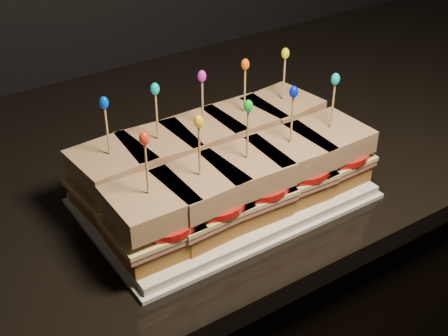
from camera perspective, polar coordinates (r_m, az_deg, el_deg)
granite_slab at (r=1.04m, az=-4.16°, el=1.22°), size 2.35×0.72×0.03m
platter at (r=0.90m, az=0.00°, el=-2.48°), size 0.38×0.24×0.02m
platter_rim at (r=0.90m, az=0.00°, el=-2.79°), size 0.39×0.25×0.01m
sandwich_0_bread_bot at (r=0.87m, az=-9.95°, el=-2.60°), size 0.10×0.10×0.03m
sandwich_0_ham at (r=0.86m, az=-10.06°, el=-1.67°), size 0.11×0.11×0.01m
sandwich_0_cheese at (r=0.85m, az=-10.10°, el=-1.28°), size 0.11×0.11×0.01m
sandwich_0_tomato at (r=0.85m, az=-9.25°, el=-0.80°), size 0.09×0.09×0.01m
sandwich_0_bread_top at (r=0.84m, az=-10.29°, el=0.32°), size 0.10×0.10×0.03m
sandwich_0_pick at (r=0.81m, az=-10.60°, el=3.06°), size 0.00×0.00×0.09m
sandwich_0_frill at (r=0.79m, az=-10.92°, el=5.89°), size 0.01×0.01×0.02m
sandwich_1_bread_bot at (r=0.89m, az=-5.78°, el=-1.14°), size 0.10×0.10×0.03m
sandwich_1_ham at (r=0.88m, az=-5.84°, el=-0.22°), size 0.11×0.11×0.01m
sandwich_1_cheese at (r=0.88m, az=-5.87°, el=0.16°), size 0.11×0.11×0.01m
sandwich_1_tomato at (r=0.87m, az=-5.02°, el=0.63°), size 0.09×0.09×0.01m
sandwich_1_bread_top at (r=0.86m, az=-5.97°, el=1.74°), size 0.10×0.10×0.03m
sandwich_1_pick at (r=0.84m, az=-6.15°, el=4.44°), size 0.00×0.00×0.09m
sandwich_1_frill at (r=0.82m, az=-6.33°, el=7.21°), size 0.01×0.01×0.02m
sandwich_2_bread_bot at (r=0.92m, az=-1.86°, el=0.24°), size 0.10×0.10×0.03m
sandwich_2_ham at (r=0.91m, az=-1.88°, el=1.14°), size 0.11×0.10×0.01m
sandwich_2_cheese at (r=0.91m, az=-1.89°, el=1.52°), size 0.11×0.10×0.01m
sandwich_2_tomato at (r=0.91m, az=-1.05°, el=1.98°), size 0.09×0.09×0.01m
sandwich_2_bread_top at (r=0.89m, az=-1.92°, el=3.06°), size 0.10×0.10×0.03m
sandwich_2_pick at (r=0.87m, az=-1.98°, el=5.70°), size 0.00×0.00×0.09m
sandwich_2_frill at (r=0.85m, az=-2.03°, el=8.40°), size 0.01×0.01×0.02m
sandwich_3_bread_bot at (r=0.95m, az=1.80°, el=1.52°), size 0.09×0.09×0.03m
sandwich_3_ham at (r=0.95m, az=1.82°, el=2.40°), size 0.10×0.10×0.01m
sandwich_3_cheese at (r=0.94m, az=1.82°, el=2.77°), size 0.11×0.10×0.01m
sandwich_3_tomato at (r=0.94m, az=2.64°, el=3.22°), size 0.09×0.09×0.01m
sandwich_3_bread_top at (r=0.93m, az=1.85°, el=4.28°), size 0.10×0.10×0.03m
sandwich_3_pick at (r=0.91m, az=1.90°, el=6.85°), size 0.00×0.00×0.09m
sandwich_3_frill at (r=0.89m, az=1.96°, el=9.46°), size 0.01×0.01×0.02m
sandwich_4_bread_bot at (r=0.99m, az=5.20°, el=2.71°), size 0.10×0.10×0.03m
sandwich_4_ham at (r=0.98m, az=5.25°, el=3.57°), size 0.11×0.11×0.01m
sandwich_4_cheese at (r=0.98m, az=5.27°, el=3.92°), size 0.12×0.11×0.01m
sandwich_4_tomato at (r=0.98m, az=6.06°, el=4.35°), size 0.09×0.09×0.01m
sandwich_4_bread_top at (r=0.97m, az=5.35°, el=5.39°), size 0.11×0.11×0.03m
sandwich_4_pick at (r=0.95m, az=5.49°, el=7.87°), size 0.00×0.00×0.09m
sandwich_4_frill at (r=0.93m, az=5.64°, el=10.39°), size 0.01×0.01×0.02m
sandwich_5_bread_bot at (r=0.79m, az=-6.59°, el=-6.38°), size 0.09×0.09×0.03m
sandwich_5_ham at (r=0.78m, az=-6.67°, el=-5.41°), size 0.10×0.10×0.01m
sandwich_5_cheese at (r=0.77m, az=-6.70°, el=-5.00°), size 0.11×0.10×0.01m
sandwich_5_tomato at (r=0.77m, az=-5.74°, el=-4.49°), size 0.09×0.09×0.01m
sandwich_5_bread_top at (r=0.76m, az=-6.84°, el=-3.31°), size 0.10×0.10×0.03m
sandwich_5_pick at (r=0.73m, az=-7.07°, el=-0.37°), size 0.00×0.00×0.09m
sandwich_5_frill at (r=0.71m, az=-7.31°, el=2.69°), size 0.01×0.01×0.02m
sandwich_6_bread_bot at (r=0.81m, az=-2.12°, el=-4.64°), size 0.10×0.10×0.03m
sandwich_6_ham at (r=0.80m, az=-2.14°, el=-3.68°), size 0.11×0.10×0.01m
sandwich_6_cheese at (r=0.80m, az=-2.15°, el=-3.28°), size 0.11×0.11×0.01m
sandwich_6_tomato at (r=0.80m, az=-1.20°, el=-2.77°), size 0.09×0.09×0.01m
sandwich_6_bread_top at (r=0.78m, az=-2.19°, el=-1.61°), size 0.10×0.10×0.03m
sandwich_6_pick at (r=0.76m, az=-2.26°, el=1.27°), size 0.00×0.00×0.09m
sandwich_6_frill at (r=0.74m, az=-2.34°, el=4.27°), size 0.01×0.01×0.02m
sandwich_7_bread_bot at (r=0.85m, az=2.03°, el=-3.01°), size 0.10×0.10×0.03m
sandwich_7_ham at (r=0.84m, az=2.05°, el=-2.06°), size 0.11×0.10×0.01m
sandwich_7_cheese at (r=0.83m, az=2.06°, el=-1.67°), size 0.11×0.10×0.01m
sandwich_7_tomato at (r=0.83m, az=2.98°, el=-1.17°), size 0.09×0.09×0.01m
sandwich_7_bread_top at (r=0.82m, az=2.10°, el=-0.03°), size 0.10×0.10×0.03m
sandwich_7_pick at (r=0.79m, az=2.16°, el=2.78°), size 0.00×0.00×0.09m
sandwich_7_frill at (r=0.77m, az=2.23°, el=5.68°), size 0.01×0.01×0.02m
sandwich_8_bread_bot at (r=0.88m, az=5.84°, el=-1.48°), size 0.10×0.10×0.03m
sandwich_8_ham at (r=0.87m, az=5.90°, el=-0.56°), size 0.11×0.10×0.01m
sandwich_8_cheese at (r=0.87m, az=5.92°, el=-0.17°), size 0.11×0.11×0.01m
sandwich_8_tomato at (r=0.87m, az=6.81°, el=0.30°), size 0.09×0.09×0.01m
sandwich_8_bread_top at (r=0.86m, az=6.03°, el=1.41°), size 0.10×0.10×0.03m
sandwich_8_pick at (r=0.83m, az=6.21°, el=4.13°), size 0.00×0.00×0.09m
sandwich_8_frill at (r=0.81m, az=6.39°, el=6.92°), size 0.01×0.01×0.02m
sandwich_9_bread_bot at (r=0.92m, az=9.32°, el=-0.08°), size 0.10×0.10×0.03m
sandwich_9_ham at (r=0.92m, az=9.41°, el=0.82°), size 0.11×0.10×0.01m
sandwich_9_cheese at (r=0.91m, az=9.45°, el=1.19°), size 0.11×0.10×0.01m
sandwich_9_tomato at (r=0.91m, az=10.30°, el=1.64°), size 0.09×0.09×0.01m
sandwich_9_bread_top at (r=0.90m, az=9.61°, el=2.72°), size 0.10×0.10×0.03m
sandwich_9_pick at (r=0.88m, az=9.88°, el=5.34°), size 0.00×0.00×0.09m
sandwich_9_frill at (r=0.86m, az=10.16°, el=8.02°), size 0.01×0.01×0.02m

